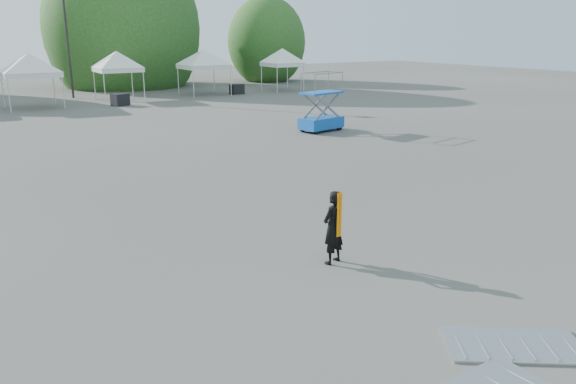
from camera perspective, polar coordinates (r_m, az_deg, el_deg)
ground at (r=12.96m, az=-4.85°, el=-4.91°), size 120.00×120.00×0.00m
light_pole_east at (r=43.64m, az=-21.70°, el=16.11°), size 0.60×0.25×9.80m
tree_mid_e at (r=51.86m, az=-16.43°, el=15.63°), size 5.12×5.12×7.79m
tree_far_e at (r=55.14m, az=-2.20°, el=14.96°), size 3.84×3.84×5.84m
tent_e at (r=38.61m, az=-24.85°, el=12.26°), size 4.58×4.58×3.88m
tent_f at (r=41.30m, az=-17.02°, el=13.17°), size 4.08×4.08×3.88m
tent_g at (r=43.34m, az=-8.61°, el=13.77°), size 4.50×4.50×3.88m
tent_h at (r=45.88m, az=-0.58°, el=14.06°), size 3.78×3.78×3.88m
man at (r=11.47m, az=4.62°, el=-3.60°), size 0.65×0.52×1.54m
scissor_lift at (r=26.99m, az=3.43°, el=9.12°), size 2.31×1.48×2.77m
barrier_mid at (r=9.47m, az=21.96°, el=-14.19°), size 2.24×1.99×0.06m
crate_mid at (r=38.12m, az=-16.69°, el=8.97°), size 1.18×1.05×0.76m
crate_east at (r=43.67m, az=-5.22°, el=10.36°), size 0.99×0.80×0.74m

